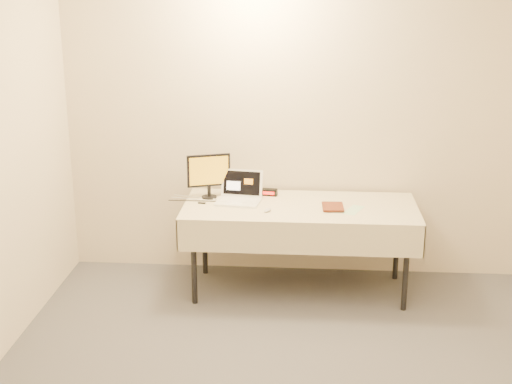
# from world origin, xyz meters

# --- Properties ---
(back_wall) EXTENTS (4.00, 0.10, 2.70)m
(back_wall) POSITION_xyz_m (0.00, 2.50, 1.35)
(back_wall) COLOR beige
(back_wall) RESTS_ON ground
(table) EXTENTS (1.86, 0.81, 0.74)m
(table) POSITION_xyz_m (0.00, 2.05, 0.68)
(table) COLOR black
(table) RESTS_ON ground
(laptop) EXTENTS (0.38, 0.33, 0.24)m
(laptop) POSITION_xyz_m (-0.49, 2.13, 0.80)
(laptop) COLOR white
(laptop) RESTS_ON table
(monitor) EXTENTS (0.34, 0.16, 0.37)m
(monitor) POSITION_xyz_m (-0.75, 2.20, 0.95)
(monitor) COLOR black
(monitor) RESTS_ON table
(book) EXTENTS (0.17, 0.03, 0.22)m
(book) POSITION_xyz_m (0.17, 1.99, 0.85)
(book) COLOR #943B1B
(book) RESTS_ON table
(alarm_clock) EXTENTS (0.14, 0.07, 0.06)m
(alarm_clock) POSITION_xyz_m (-0.26, 2.29, 0.77)
(alarm_clock) COLOR black
(alarm_clock) RESTS_ON table
(clicker) EXTENTS (0.07, 0.10, 0.02)m
(clicker) POSITION_xyz_m (-0.25, 1.88, 0.75)
(clicker) COLOR #B7B7BA
(clicker) RESTS_ON table
(paper_form) EXTENTS (0.19, 0.27, 0.00)m
(paper_form) POSITION_xyz_m (0.42, 1.96, 0.74)
(paper_form) COLOR #B7E6BA
(paper_form) RESTS_ON table
(usb_dongle) EXTENTS (0.06, 0.03, 0.01)m
(usb_dongle) POSITION_xyz_m (-0.79, 2.03, 0.74)
(usb_dongle) COLOR black
(usb_dongle) RESTS_ON table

